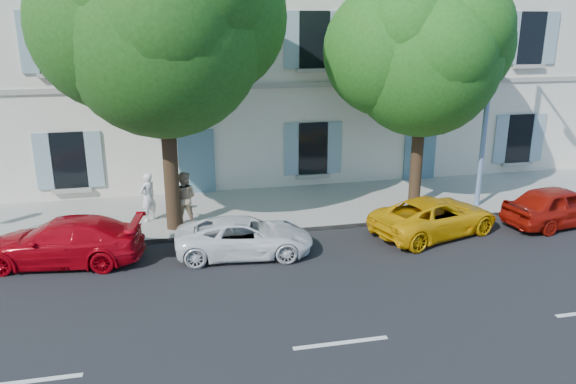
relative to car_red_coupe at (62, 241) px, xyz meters
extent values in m
plane|color=black|center=(6.12, -1.38, -0.62)|extent=(90.00, 90.00, 0.00)
cube|color=#A09E96|center=(6.12, 3.07, -0.54)|extent=(36.00, 4.50, 0.15)
cube|color=#9E998E|center=(6.12, 0.90, -0.54)|extent=(36.00, 0.16, 0.16)
cube|color=silver|center=(6.12, 8.82, 5.38)|extent=(28.00, 7.00, 12.00)
imported|color=#AA0410|center=(0.00, 0.00, 0.00)|extent=(4.49, 2.39, 1.24)
imported|color=white|center=(4.86, -0.48, -0.09)|extent=(3.96, 2.12, 1.06)
imported|color=#ECA809|center=(10.73, -0.17, -0.05)|extent=(4.49, 3.05, 1.14)
imported|color=#951209|center=(14.98, -0.25, 0.02)|extent=(3.96, 2.10, 1.28)
cylinder|color=#3A2819|center=(2.97, 1.67, 1.31)|extent=(0.45, 0.45, 3.57)
ellipsoid|color=#266219|center=(2.97, 1.67, 5.24)|extent=(5.71, 5.71, 6.28)
cylinder|color=#3A2819|center=(11.14, 2.20, 1.06)|extent=(0.40, 0.40, 3.05)
ellipsoid|color=#29721D|center=(11.14, 2.20, 4.44)|extent=(4.95, 4.95, 5.45)
cylinder|color=#7293BF|center=(13.23, 1.64, 3.72)|extent=(0.17, 0.17, 8.38)
imported|color=white|center=(2.22, 2.53, 0.31)|extent=(0.67, 0.66, 1.56)
imported|color=tan|center=(3.32, 1.98, 0.37)|extent=(0.95, 0.82, 1.69)
camera|label=1|loc=(2.93, -14.92, 5.70)|focal=35.00mm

